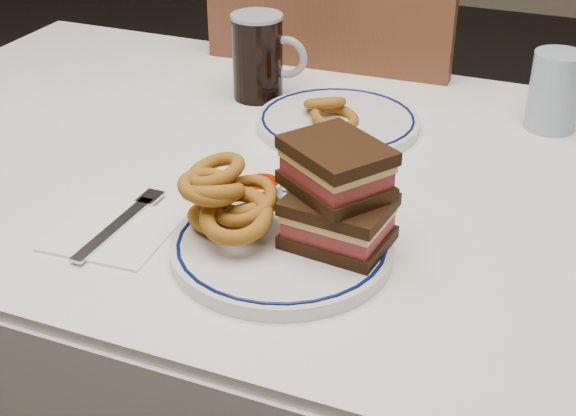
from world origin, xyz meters
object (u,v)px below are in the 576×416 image
at_px(beer_mug, 259,56).
at_px(reuben_sandwich, 337,194).
at_px(far_plate, 338,122).
at_px(main_plate, 282,247).
at_px(chair_far, 342,148).

bearing_deg(beer_mug, reuben_sandwich, -55.44).
height_order(reuben_sandwich, beer_mug, beer_mug).
bearing_deg(reuben_sandwich, far_plate, 108.80).
relative_size(beer_mug, far_plate, 0.56).
bearing_deg(main_plate, reuben_sandwich, 27.98).
bearing_deg(beer_mug, chair_far, 80.64).
bearing_deg(reuben_sandwich, beer_mug, 124.56).
xyz_separation_m(main_plate, reuben_sandwich, (0.06, 0.03, 0.07)).
height_order(chair_far, reuben_sandwich, chair_far).
xyz_separation_m(chair_far, reuben_sandwich, (0.22, -0.69, 0.29)).
bearing_deg(far_plate, beer_mug, 157.48).
bearing_deg(chair_far, beer_mug, -99.36).
xyz_separation_m(chair_far, main_plate, (0.17, -0.72, 0.23)).
distance_m(beer_mug, far_plate, 0.18).
relative_size(main_plate, far_plate, 1.03).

